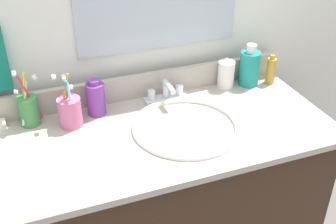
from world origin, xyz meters
The scene contains 12 objects.
vanity_cabinet centered at (0.00, 0.00, 0.40)m, with size 1.12×0.48×0.80m, color #382316.
countertop centered at (0.00, 0.00, 0.81)m, with size 1.16×0.52×0.02m, color #B2A899.
backsplash centered at (0.00, 0.25, 0.87)m, with size 1.16×0.02×0.09m, color #B2A899.
back_wall centered at (0.00, 0.31, 0.65)m, with size 2.26×0.04×1.30m, color silver.
sink_basin centered at (0.09, -0.01, 0.79)m, with size 0.37×0.37×0.11m.
faucet centered at (0.09, 0.19, 0.85)m, with size 0.16×0.10×0.08m.
bottle_cream_purple centered at (-0.17, 0.19, 0.88)m, with size 0.06×0.06×0.13m.
bottle_lotion_white centered at (0.34, 0.20, 0.88)m, with size 0.06×0.06×0.13m.
bottle_mouthwash_teal centered at (0.44, 0.19, 0.89)m, with size 0.08×0.08×0.17m.
bottle_oil_amber centered at (0.52, 0.17, 0.88)m, with size 0.04×0.04×0.12m.
cup_green centered at (-0.39, 0.20, 0.88)m, with size 0.08×0.07×0.19m.
cup_pink centered at (-0.27, 0.14, 0.88)m, with size 0.08×0.09×0.19m.
Camera 1 is at (-0.38, -1.08, 1.60)m, focal length 44.94 mm.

